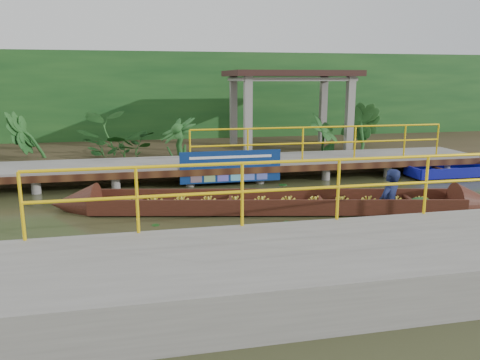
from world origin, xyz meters
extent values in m
plane|color=#2E341A|center=(0.00, 0.00, 0.00)|extent=(80.00, 80.00, 0.00)
cube|color=#302818|center=(0.00, 7.50, 0.23)|extent=(30.00, 8.00, 0.45)
cube|color=slate|center=(0.00, 3.50, 0.50)|extent=(16.00, 2.00, 0.15)
cube|color=#32180D|center=(0.00, 2.50, 0.42)|extent=(16.00, 0.12, 0.18)
cylinder|color=yellow|center=(2.75, 2.55, 1.57)|extent=(7.50, 0.05, 0.05)
cylinder|color=yellow|center=(2.75, 2.55, 1.12)|extent=(7.50, 0.05, 0.05)
cylinder|color=yellow|center=(2.75, 2.55, 1.07)|extent=(0.05, 0.05, 1.00)
cylinder|color=slate|center=(-6.00, 4.30, 0.22)|extent=(0.24, 0.24, 0.55)
cylinder|color=slate|center=(-4.00, 2.70, 0.22)|extent=(0.24, 0.24, 0.55)
cylinder|color=slate|center=(-4.00, 4.30, 0.22)|extent=(0.24, 0.24, 0.55)
cylinder|color=slate|center=(-2.00, 2.70, 0.22)|extent=(0.24, 0.24, 0.55)
cylinder|color=slate|center=(-2.00, 4.30, 0.22)|extent=(0.24, 0.24, 0.55)
cylinder|color=slate|center=(0.00, 2.70, 0.22)|extent=(0.24, 0.24, 0.55)
cylinder|color=slate|center=(0.00, 4.30, 0.22)|extent=(0.24, 0.24, 0.55)
cylinder|color=slate|center=(2.00, 2.70, 0.22)|extent=(0.24, 0.24, 0.55)
cylinder|color=slate|center=(2.00, 4.30, 0.22)|extent=(0.24, 0.24, 0.55)
cylinder|color=slate|center=(4.00, 2.70, 0.22)|extent=(0.24, 0.24, 0.55)
cylinder|color=slate|center=(4.00, 4.30, 0.22)|extent=(0.24, 0.24, 0.55)
cylinder|color=slate|center=(6.00, 2.70, 0.22)|extent=(0.24, 0.24, 0.55)
cylinder|color=slate|center=(6.00, 4.30, 0.22)|extent=(0.24, 0.24, 0.55)
cylinder|color=slate|center=(0.00, 2.70, 0.22)|extent=(0.24, 0.24, 0.55)
cube|color=slate|center=(1.00, -4.20, 0.30)|extent=(18.00, 2.40, 0.70)
cylinder|color=yellow|center=(1.00, -3.05, 1.65)|extent=(10.00, 0.05, 0.05)
cylinder|color=yellow|center=(1.00, -3.05, 1.20)|extent=(10.00, 0.05, 0.05)
cylinder|color=yellow|center=(1.00, -3.05, 1.15)|extent=(0.05, 0.05, 1.00)
cube|color=slate|center=(1.20, 5.10, 1.60)|extent=(0.25, 0.25, 2.80)
cube|color=slate|center=(4.80, 5.10, 1.60)|extent=(0.25, 0.25, 2.80)
cube|color=slate|center=(1.20, 7.50, 1.60)|extent=(0.25, 0.25, 2.80)
cube|color=slate|center=(4.80, 7.50, 1.60)|extent=(0.25, 0.25, 2.80)
cube|color=slate|center=(3.00, 6.30, 2.90)|extent=(4.00, 2.60, 0.12)
cube|color=black|center=(3.00, 6.30, 3.10)|extent=(4.40, 3.00, 0.20)
cube|color=#15421A|center=(0.00, 10.00, 2.00)|extent=(30.00, 0.80, 4.00)
cube|color=#32180D|center=(0.62, -0.14, 0.06)|extent=(8.24, 2.71, 0.06)
cube|color=#32180D|center=(0.73, 0.36, 0.21)|extent=(8.04, 1.77, 0.35)
cube|color=#32180D|center=(0.52, -0.64, 0.21)|extent=(8.04, 1.77, 0.35)
cone|color=#32180D|center=(-3.84, 0.81, 0.14)|extent=(1.21, 1.18, 0.98)
cone|color=#32180D|center=(5.09, -1.09, 0.14)|extent=(1.21, 1.18, 0.98)
ellipsoid|color=#15421A|center=(3.83, -0.82, 0.16)|extent=(0.66, 0.56, 0.27)
imported|color=#10173D|center=(3.13, -0.67, 0.95)|extent=(0.75, 0.66, 1.72)
cube|color=#0C0F89|center=(7.00, 2.25, 0.10)|extent=(2.92, 0.89, 0.10)
cube|color=#0C0F89|center=(7.00, 2.68, 0.21)|extent=(2.91, 0.08, 0.29)
cube|color=#0C0F89|center=(7.00, 1.81, 0.21)|extent=(2.91, 0.08, 0.29)
cube|color=#0C0F89|center=(5.55, 2.24, 0.21)|extent=(0.06, 0.87, 0.29)
cube|color=#32180D|center=(6.52, 2.24, 0.25)|extent=(0.10, 0.87, 0.05)
cube|color=navy|center=(0.11, 2.48, 0.55)|extent=(2.82, 0.03, 0.88)
cube|color=white|center=(0.11, 2.46, 0.82)|extent=(2.29, 0.01, 0.07)
cube|color=white|center=(0.11, 2.46, 0.62)|extent=(2.29, 0.01, 0.07)
imported|color=#15421A|center=(-5.60, 5.30, 1.26)|extent=(1.30, 1.30, 1.62)
imported|color=#15421A|center=(-3.10, 5.30, 1.26)|extent=(1.30, 1.30, 1.62)
imported|color=#15421A|center=(-1.10, 5.30, 1.26)|extent=(1.30, 1.30, 1.62)
imported|color=#15421A|center=(3.90, 5.30, 1.26)|extent=(1.30, 1.30, 1.62)
imported|color=#15421A|center=(5.40, 5.30, 1.26)|extent=(1.30, 1.30, 1.62)
camera|label=1|loc=(-2.33, -9.94, 2.92)|focal=35.00mm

